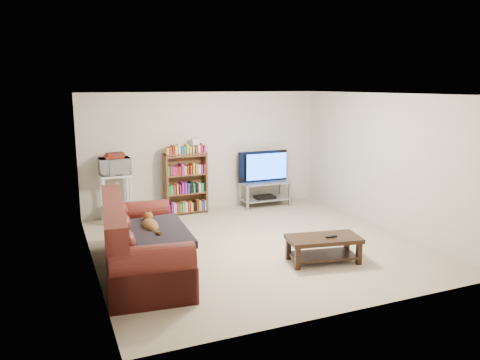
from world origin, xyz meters
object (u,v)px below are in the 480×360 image
coffee_table (323,244)px  bookshelf (186,182)px  sofa (137,249)px  tv_stand (265,190)px

coffee_table → bookshelf: size_ratio=0.92×
sofa → coffee_table: sofa is taller
bookshelf → sofa: bearing=-120.6°
coffee_table → tv_stand: bearing=89.5°
coffee_table → tv_stand: size_ratio=1.08×
sofa → bookshelf: size_ratio=2.01×
coffee_table → sofa: bearing=176.4°
tv_stand → bookshelf: bookshelf is taller
sofa → coffee_table: size_ratio=2.19×
sofa → tv_stand: size_ratio=2.36×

